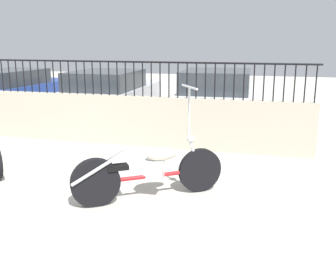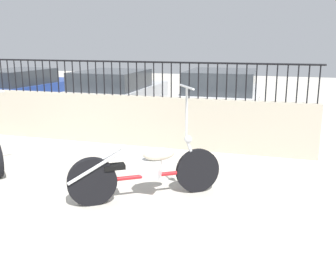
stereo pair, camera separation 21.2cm
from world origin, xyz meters
name	(u,v)px [view 2 (the right image)]	position (x,y,z in m)	size (l,w,h in m)	color
low_wall	(64,116)	(0.00, 3.04, 0.52)	(10.55, 0.18, 1.03)	#B2A893
fence_railing	(61,71)	(0.00, 3.04, 1.51)	(10.55, 0.04, 0.71)	black
motorcycle_red	(139,172)	(2.74, 0.46, 0.39)	(1.86, 1.28, 1.55)	black
car_blue	(22,89)	(-3.29, 5.96, 0.65)	(2.14, 4.48, 1.27)	black
car_silver	(114,94)	(0.02, 5.66, 0.67)	(1.91, 4.31, 1.33)	black
car_white	(221,98)	(3.12, 5.41, 0.71)	(1.91, 4.09, 1.42)	black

